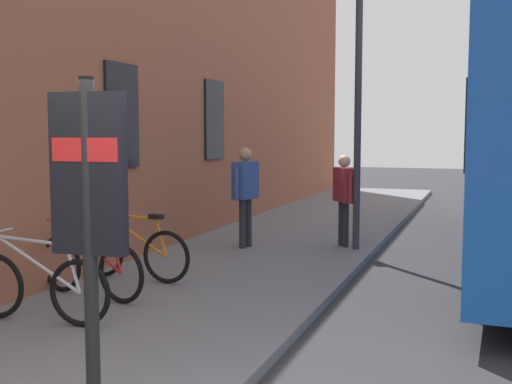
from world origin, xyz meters
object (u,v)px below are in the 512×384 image
Objects in this scene: bicycle_beside_lamp at (90,266)px; street_lamp at (359,63)px; pedestrian_crossing_street at (344,191)px; transit_info_sign at (89,196)px; bicycle_under_window at (134,252)px; pedestrian_by_facade at (245,187)px; bicycle_mid_rack at (37,287)px.

bicycle_beside_lamp is 0.32× the size of street_lamp.
pedestrian_crossing_street is at bearing 51.20° from street_lamp.
transit_info_sign is 7.47m from pedestrian_crossing_street.
bicycle_under_window is 1.00× the size of pedestrian_by_facade.
transit_info_sign is (-2.89, -2.02, 1.21)m from bicycle_beside_lamp.
bicycle_under_window is (2.07, 0.06, 0.00)m from bicycle_mid_rack.
transit_info_sign is at bearing 176.61° from street_lamp.
pedestrian_by_facade is 2.87m from street_lamp.
street_lamp reaches higher than bicycle_mid_rack.
street_lamp is at bearing -75.57° from pedestrian_by_facade.
pedestrian_by_facade is (2.85, -0.55, 0.69)m from bicycle_under_window.
bicycle_mid_rack and bicycle_under_window have the same top height.
bicycle_mid_rack and bicycle_beside_lamp have the same top height.
transit_info_sign is 1.47× the size of pedestrian_crossing_street.
bicycle_under_window is 1.09× the size of pedestrian_crossing_street.
pedestrian_by_facade is (3.85, -0.57, 0.69)m from bicycle_beside_lamp.
transit_info_sign is at bearing 178.78° from pedestrian_crossing_street.
pedestrian_crossing_street is at bearing -31.22° from bicycle_under_window.
pedestrian_crossing_street is (7.44, -0.16, -0.60)m from transit_info_sign.
bicycle_beside_lamp is 1.07× the size of pedestrian_crossing_street.
bicycle_mid_rack is at bearing 159.57° from pedestrian_crossing_street.
transit_info_sign is at bearing -167.88° from pedestrian_by_facade.
bicycle_beside_lamp is at bearing 150.58° from street_lamp.
pedestrian_crossing_street is at bearing -1.22° from transit_info_sign.
bicycle_under_window is 0.74× the size of transit_info_sign.
street_lamp is at bearing -35.99° from bicycle_under_window.
pedestrian_crossing_street is (4.55, -2.17, 0.60)m from bicycle_beside_lamp.
bicycle_mid_rack is 1.08m from bicycle_beside_lamp.
bicycle_beside_lamp is 0.99× the size of pedestrian_by_facade.
bicycle_mid_rack is at bearing -178.38° from bicycle_under_window.
bicycle_mid_rack is 2.92m from transit_info_sign.
pedestrian_crossing_street reaches higher than bicycle_under_window.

